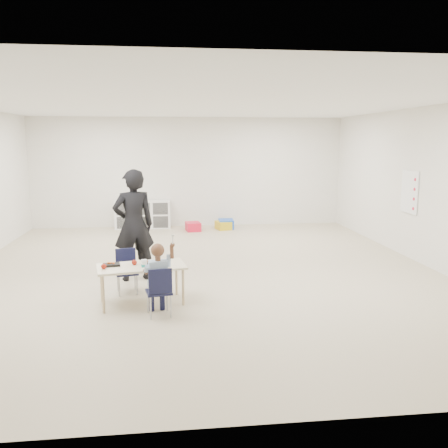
{
  "coord_description": "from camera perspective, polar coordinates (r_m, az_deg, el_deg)",
  "views": [
    {
      "loc": [
        -0.51,
        -7.82,
        2.18
      ],
      "look_at": [
        0.37,
        -0.22,
        0.85
      ],
      "focal_mm": 38.0,
      "sensor_mm": 36.0,
      "label": 1
    }
  ],
  "objects": [
    {
      "name": "chair_near",
      "position": [
        6.1,
        -7.85,
        -7.98
      ],
      "size": [
        0.36,
        0.34,
        0.64
      ],
      "primitive_type": null,
      "rotation": [
        0.0,
        0.0,
        0.18
      ],
      "color": "black",
      "rests_on": "ground"
    },
    {
      "name": "milk_carton",
      "position": [
        6.4,
        -9.59,
        -4.72
      ],
      "size": [
        0.08,
        0.08,
        0.1
      ],
      "primitive_type": "cube",
      "rotation": [
        0.0,
        0.0,
        0.18
      ],
      "color": "white",
      "rests_on": "table"
    },
    {
      "name": "cubby_shelf",
      "position": [
        12.26,
        -9.73,
        1.13
      ],
      "size": [
        1.4,
        0.4,
        0.7
      ],
      "primitive_type": "cube",
      "color": "white",
      "rests_on": "ground"
    },
    {
      "name": "rules_poster",
      "position": [
        9.59,
        21.42,
        3.61
      ],
      "size": [
        0.02,
        0.6,
        0.8
      ],
      "primitive_type": "cube",
      "color": "white",
      "rests_on": "room"
    },
    {
      "name": "bin_red",
      "position": [
        11.78,
        -3.74,
        -0.31
      ],
      "size": [
        0.39,
        0.48,
        0.21
      ],
      "primitive_type": "cube",
      "rotation": [
        0.0,
        0.0,
        0.13
      ],
      "color": "red",
      "rests_on": "ground"
    },
    {
      "name": "apple_far",
      "position": [
        6.43,
        -14.28,
        -4.97
      ],
      "size": [
        0.07,
        0.07,
        0.07
      ],
      "primitive_type": "sphere",
      "color": "maroon",
      "rests_on": "table"
    },
    {
      "name": "lunch_tray_near",
      "position": [
        6.58,
        -8.87,
        -4.61
      ],
      "size": [
        0.25,
        0.2,
        0.03
      ],
      "primitive_type": "cube",
      "rotation": [
        0.0,
        0.0,
        0.18
      ],
      "color": "black",
      "rests_on": "table"
    },
    {
      "name": "apple_near",
      "position": [
        6.55,
        -10.74,
        -4.56
      ],
      "size": [
        0.07,
        0.07,
        0.07
      ],
      "primitive_type": "sphere",
      "color": "maroon",
      "rests_on": "table"
    },
    {
      "name": "child",
      "position": [
        6.05,
        -7.89,
        -6.31
      ],
      "size": [
        0.5,
        0.5,
        1.01
      ],
      "primitive_type": null,
      "rotation": [
        0.0,
        0.0,
        0.18
      ],
      "color": "#9AB5D1",
      "rests_on": "chair_near"
    },
    {
      "name": "room",
      "position": [
        7.88,
        -2.84,
        4.16
      ],
      "size": [
        9.0,
        9.02,
        2.8
      ],
      "color": "beige",
      "rests_on": "ground"
    },
    {
      "name": "adult",
      "position": [
        7.59,
        -10.82,
        -0.15
      ],
      "size": [
        0.74,
        0.58,
        1.77
      ],
      "primitive_type": "imported",
      "rotation": [
        0.0,
        0.0,
        3.42
      ],
      "color": "black",
      "rests_on": "ground"
    },
    {
      "name": "chair_far",
      "position": [
        7.04,
        -11.6,
        -5.66
      ],
      "size": [
        0.36,
        0.34,
        0.64
      ],
      "primitive_type": null,
      "rotation": [
        0.0,
        0.0,
        0.18
      ],
      "color": "black",
      "rests_on": "ground"
    },
    {
      "name": "bin_blue",
      "position": [
        12.06,
        0.25,
        -0.0
      ],
      "size": [
        0.38,
        0.48,
        0.23
      ],
      "primitive_type": "cube",
      "rotation": [
        0.0,
        0.0,
        -0.03
      ],
      "color": "blue",
      "rests_on": "ground"
    },
    {
      "name": "bin_yellow",
      "position": [
        11.95,
        -0.09,
        -0.15
      ],
      "size": [
        0.42,
        0.48,
        0.2
      ],
      "primitive_type": "cube",
      "rotation": [
        0.0,
        0.0,
        0.25
      ],
      "color": "gold",
      "rests_on": "ground"
    },
    {
      "name": "bread_roll",
      "position": [
        6.46,
        -7.3,
        -4.68
      ],
      "size": [
        0.09,
        0.09,
        0.07
      ],
      "primitive_type": "ellipsoid",
      "color": "#B08E48",
      "rests_on": "table"
    },
    {
      "name": "table",
      "position": [
        6.58,
        -9.85,
        -7.15
      ],
      "size": [
        1.25,
        0.78,
        0.53
      ],
      "rotation": [
        0.0,
        0.0,
        0.18
      ],
      "color": "beige",
      "rests_on": "ground"
    },
    {
      "name": "lunch_tray_far",
      "position": [
        6.57,
        -13.39,
        -4.8
      ],
      "size": [
        0.25,
        0.2,
        0.03
      ],
      "primitive_type": "cube",
      "rotation": [
        0.0,
        0.0,
        0.18
      ],
      "color": "black",
      "rests_on": "table"
    }
  ]
}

